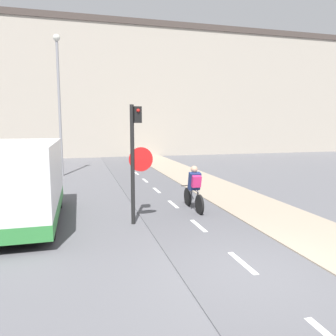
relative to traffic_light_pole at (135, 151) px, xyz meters
name	(u,v)px	position (x,y,z in m)	size (l,w,h in m)	color
ground_plane	(255,275)	(1.60, -3.70, -2.03)	(120.00, 120.00, 0.00)	#5B5B60
bike_lane	(255,274)	(1.60, -3.69, -2.02)	(2.72, 60.00, 0.02)	#56565B
building_row_background	(113,91)	(1.60, 21.55, 3.67)	(60.00, 5.20, 11.39)	#B2A899
traffic_light_pole	(135,151)	(0.00, 0.00, 0.00)	(0.67, 0.25, 3.29)	black
street_lamp_far	(59,92)	(-2.41, 9.54, 2.41)	(0.36, 0.36, 7.35)	gray
cyclist_near	(194,189)	(2.04, 0.92, -1.33)	(0.46, 1.76, 1.46)	black
van	(18,184)	(-3.13, 0.80, -0.91)	(2.10, 4.79, 2.28)	silver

